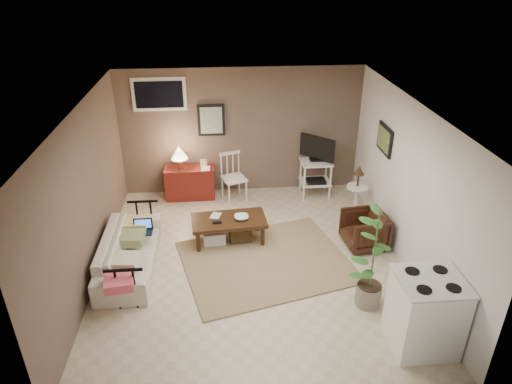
{
  "coord_description": "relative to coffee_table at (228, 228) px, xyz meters",
  "views": [
    {
      "loc": [
        -0.42,
        -5.62,
        4.11
      ],
      "look_at": [
        0.09,
        0.35,
        1.02
      ],
      "focal_mm": 32.0,
      "sensor_mm": 36.0,
      "label": 1
    }
  ],
  "objects": [
    {
      "name": "sofa_end_rails",
      "position": [
        -1.37,
        -0.56,
        0.07
      ],
      "size": [
        0.5,
        1.86,
        0.63
      ],
      "primitive_type": null,
      "color": "black",
      "rests_on": "floor"
    },
    {
      "name": "sofa_pillows",
      "position": [
        -1.43,
        -0.78,
        0.2
      ],
      "size": [
        0.36,
        1.77,
        0.13
      ],
      "primitive_type": null,
      "color": "beige",
      "rests_on": "sofa"
    },
    {
      "name": "laptop",
      "position": [
        -1.29,
        -0.24,
        0.22
      ],
      "size": [
        0.29,
        0.21,
        0.19
      ],
      "color": "black",
      "rests_on": "sofa"
    },
    {
      "name": "side_table",
      "position": [
        2.26,
        0.63,
        0.36
      ],
      "size": [
        0.37,
        0.37,
        0.98
      ],
      "color": "silver",
      "rests_on": "floor"
    },
    {
      "name": "sofa",
      "position": [
        -1.47,
        -0.56,
        0.12
      ],
      "size": [
        0.54,
        1.86,
        0.73
      ],
      "primitive_type": "imported",
      "rotation": [
        0.0,
        0.0,
        1.57
      ],
      "color": "beige",
      "rests_on": "floor"
    },
    {
      "name": "red_console",
      "position": [
        -0.69,
        1.61,
        0.12
      ],
      "size": [
        0.92,
        0.41,
        1.07
      ],
      "color": "maroon",
      "rests_on": "floor"
    },
    {
      "name": "art_back",
      "position": [
        -0.22,
        1.85,
        1.2
      ],
      "size": [
        0.5,
        0.03,
        0.6
      ],
      "primitive_type": "cube",
      "color": "black"
    },
    {
      "name": "art_right",
      "position": [
        2.55,
        0.43,
        1.27
      ],
      "size": [
        0.03,
        0.6,
        0.45
      ],
      "primitive_type": "cube",
      "color": "black"
    },
    {
      "name": "floor",
      "position": [
        0.33,
        -0.62,
        -0.25
      ],
      "size": [
        5.0,
        5.0,
        0.0
      ],
      "primitive_type": "plane",
      "color": "#C1B293",
      "rests_on": "ground"
    },
    {
      "name": "rug",
      "position": [
        0.54,
        -0.62,
        -0.24
      ],
      "size": [
        2.8,
        2.46,
        0.02
      ],
      "primitive_type": "cube",
      "rotation": [
        0.0,
        0.0,
        0.25
      ],
      "color": "#9A8559",
      "rests_on": "floor"
    },
    {
      "name": "spindle_chair",
      "position": [
        0.15,
        1.48,
        0.18
      ],
      "size": [
        0.52,
        0.52,
        0.9
      ],
      "color": "silver",
      "rests_on": "floor"
    },
    {
      "name": "coffee_table",
      "position": [
        0.0,
        0.0,
        0.0
      ],
      "size": [
        1.22,
        0.7,
        0.45
      ],
      "color": "#381C0F",
      "rests_on": "floor"
    },
    {
      "name": "bowl",
      "position": [
        0.21,
        -0.01,
        0.28
      ],
      "size": [
        0.23,
        0.07,
        0.22
      ],
      "primitive_type": "imported",
      "rotation": [
        0.0,
        0.0,
        0.08
      ],
      "color": "#381C0F",
      "rests_on": "coffee_table"
    },
    {
      "name": "book_table",
      "position": [
        -0.27,
        0.13,
        0.27
      ],
      "size": [
        0.15,
        0.06,
        0.2
      ],
      "primitive_type": "imported",
      "rotation": [
        0.0,
        0.0,
        -0.3
      ],
      "color": "#381C0F",
      "rests_on": "coffee_table"
    },
    {
      "name": "book_console",
      "position": [
        -0.45,
        1.52,
        0.48
      ],
      "size": [
        0.16,
        0.03,
        0.22
      ],
      "primitive_type": "imported",
      "rotation": [
        0.0,
        0.0,
        -0.05
      ],
      "color": "#381C0F",
      "rests_on": "red_console"
    },
    {
      "name": "stove",
      "position": [
        2.19,
        -2.4,
        0.23
      ],
      "size": [
        0.73,
        0.68,
        0.96
      ],
      "color": "white",
      "rests_on": "floor"
    },
    {
      "name": "window",
      "position": [
        -1.12,
        1.85,
        1.7
      ],
      "size": [
        0.96,
        0.03,
        0.6
      ],
      "primitive_type": "cube",
      "color": "silver"
    },
    {
      "name": "potted_plant",
      "position": [
        1.79,
        -1.66,
        0.54
      ],
      "size": [
        0.37,
        0.37,
        1.49
      ],
      "color": "gray",
      "rests_on": "floor"
    },
    {
      "name": "tv_stand",
      "position": [
        1.71,
        1.47,
        0.39
      ],
      "size": [
        0.57,
        0.54,
        1.2
      ],
      "color": "silver",
      "rests_on": "floor"
    },
    {
      "name": "armchair",
      "position": [
        2.13,
        -0.3,
        0.07
      ],
      "size": [
        0.65,
        0.68,
        0.64
      ],
      "primitive_type": "imported",
      "rotation": [
        0.0,
        0.0,
        -1.45
      ],
      "color": "black",
      "rests_on": "floor"
    }
  ]
}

